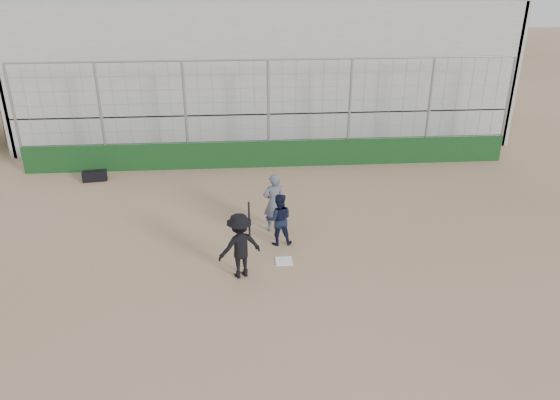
{
  "coord_description": "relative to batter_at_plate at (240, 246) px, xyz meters",
  "views": [
    {
      "loc": [
        -1.05,
        -12.39,
        7.55
      ],
      "look_at": [
        0.0,
        1.4,
        1.15
      ],
      "focal_mm": 35.0,
      "sensor_mm": 36.0,
      "label": 1
    }
  ],
  "objects": [
    {
      "name": "backstop",
      "position": [
        1.15,
        7.59,
        0.1
      ],
      "size": [
        18.1,
        0.25,
        4.04
      ],
      "color": "#103314",
      "rests_on": "ground"
    },
    {
      "name": "home_plate",
      "position": [
        1.15,
        0.59,
        -0.85
      ],
      "size": [
        0.44,
        0.44,
        0.02
      ],
      "primitive_type": "cube",
      "color": "white",
      "rests_on": "ground"
    },
    {
      "name": "bleachers",
      "position": [
        1.15,
        12.54,
        2.06
      ],
      "size": [
        20.25,
        6.7,
        6.98
      ],
      "color": "#959595",
      "rests_on": "ground"
    },
    {
      "name": "ground",
      "position": [
        1.15,
        0.59,
        -0.86
      ],
      "size": [
        90.0,
        90.0,
        0.0
      ],
      "primitive_type": "plane",
      "color": "brown",
      "rests_on": "ground"
    },
    {
      "name": "equipment_bag",
      "position": [
        -5.13,
        6.63,
        -0.68
      ],
      "size": [
        0.88,
        0.47,
        0.4
      ],
      "color": "black",
      "rests_on": "ground"
    },
    {
      "name": "umpire",
      "position": [
        1.0,
        2.4,
        -0.07
      ],
      "size": [
        0.72,
        0.56,
        1.59
      ],
      "primitive_type": "imported",
      "rotation": [
        0.0,
        0.0,
        3.37
      ],
      "color": "#4A505E",
      "rests_on": "ground"
    },
    {
      "name": "catcher_crouched",
      "position": [
        1.09,
        1.53,
        -0.34
      ],
      "size": [
        0.74,
        0.58,
        1.05
      ],
      "color": "black",
      "rests_on": "ground"
    },
    {
      "name": "batter_at_plate",
      "position": [
        0.0,
        0.0,
        0.0
      ],
      "size": [
        1.27,
        1.01,
        1.88
      ],
      "color": "black",
      "rests_on": "ground"
    }
  ]
}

